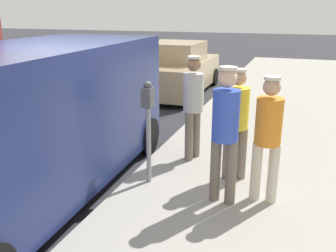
{
  "coord_description": "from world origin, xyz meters",
  "views": [
    {
      "loc": [
        3.31,
        -4.64,
        2.61
      ],
      "look_at": [
        1.65,
        0.01,
        1.05
      ],
      "focal_mm": 39.42,
      "sensor_mm": 36.0,
      "label": 1
    }
  ],
  "objects_px": {
    "pedestrian_in_gray": "(193,101)",
    "pedestrian_in_orange": "(268,132)",
    "parking_meter_near": "(148,115)",
    "parked_sedan_ahead": "(176,70)",
    "parked_van": "(31,119)",
    "pedestrian_in_blue": "(225,127)",
    "pedestrian_in_yellow": "(237,118)"
  },
  "relations": [
    {
      "from": "pedestrian_in_orange",
      "to": "parked_sedan_ahead",
      "type": "relative_size",
      "value": 0.38
    },
    {
      "from": "pedestrian_in_yellow",
      "to": "parked_van",
      "type": "xyz_separation_m",
      "value": [
        -2.67,
        -1.17,
        0.05
      ]
    },
    {
      "from": "pedestrian_in_yellow",
      "to": "pedestrian_in_gray",
      "type": "bearing_deg",
      "value": 145.17
    },
    {
      "from": "parked_sedan_ahead",
      "to": "pedestrian_in_orange",
      "type": "bearing_deg",
      "value": -62.66
    },
    {
      "from": "parking_meter_near",
      "to": "pedestrian_in_gray",
      "type": "distance_m",
      "value": 1.16
    },
    {
      "from": "pedestrian_in_yellow",
      "to": "pedestrian_in_orange",
      "type": "distance_m",
      "value": 0.74
    },
    {
      "from": "parking_meter_near",
      "to": "parked_van",
      "type": "height_order",
      "value": "parked_van"
    },
    {
      "from": "parking_meter_near",
      "to": "parked_sedan_ahead",
      "type": "distance_m",
      "value": 6.86
    },
    {
      "from": "pedestrian_in_orange",
      "to": "pedestrian_in_blue",
      "type": "relative_size",
      "value": 0.93
    },
    {
      "from": "parked_sedan_ahead",
      "to": "pedestrian_in_gray",
      "type": "bearing_deg",
      "value": -68.95
    },
    {
      "from": "pedestrian_in_gray",
      "to": "parked_van",
      "type": "distance_m",
      "value": 2.54
    },
    {
      "from": "parking_meter_near",
      "to": "pedestrian_in_orange",
      "type": "height_order",
      "value": "pedestrian_in_orange"
    },
    {
      "from": "parking_meter_near",
      "to": "pedestrian_in_yellow",
      "type": "relative_size",
      "value": 0.91
    },
    {
      "from": "parking_meter_near",
      "to": "pedestrian_in_blue",
      "type": "relative_size",
      "value": 0.84
    },
    {
      "from": "parking_meter_near",
      "to": "parked_sedan_ahead",
      "type": "xyz_separation_m",
      "value": [
        -1.77,
        6.61,
        -0.43
      ]
    },
    {
      "from": "pedestrian_in_yellow",
      "to": "parked_sedan_ahead",
      "type": "xyz_separation_m",
      "value": [
        -2.94,
        6.08,
        -0.36
      ]
    },
    {
      "from": "pedestrian_in_yellow",
      "to": "parked_van",
      "type": "bearing_deg",
      "value": -156.32
    },
    {
      "from": "parked_sedan_ahead",
      "to": "parked_van",
      "type": "bearing_deg",
      "value": -87.9
    },
    {
      "from": "parked_sedan_ahead",
      "to": "parking_meter_near",
      "type": "bearing_deg",
      "value": -75.04
    },
    {
      "from": "parked_van",
      "to": "parked_sedan_ahead",
      "type": "relative_size",
      "value": 1.19
    },
    {
      "from": "pedestrian_in_orange",
      "to": "parked_van",
      "type": "distance_m",
      "value": 3.22
    },
    {
      "from": "pedestrian_in_gray",
      "to": "parking_meter_near",
      "type": "bearing_deg",
      "value": -107.91
    },
    {
      "from": "pedestrian_in_gray",
      "to": "parked_sedan_ahead",
      "type": "bearing_deg",
      "value": 111.05
    },
    {
      "from": "pedestrian_in_gray",
      "to": "pedestrian_in_orange",
      "type": "height_order",
      "value": "pedestrian_in_gray"
    },
    {
      "from": "pedestrian_in_orange",
      "to": "parked_sedan_ahead",
      "type": "xyz_separation_m",
      "value": [
        -3.43,
        6.64,
        -0.37
      ]
    },
    {
      "from": "parking_meter_near",
      "to": "parked_van",
      "type": "bearing_deg",
      "value": -156.82
    },
    {
      "from": "pedestrian_in_yellow",
      "to": "pedestrian_in_gray",
      "type": "distance_m",
      "value": 1.0
    },
    {
      "from": "pedestrian_in_yellow",
      "to": "pedestrian_in_blue",
      "type": "bearing_deg",
      "value": -91.65
    },
    {
      "from": "pedestrian_in_gray",
      "to": "parked_sedan_ahead",
      "type": "relative_size",
      "value": 0.4
    },
    {
      "from": "pedestrian_in_gray",
      "to": "parked_van",
      "type": "xyz_separation_m",
      "value": [
        -1.86,
        -1.74,
        -0.01
      ]
    },
    {
      "from": "pedestrian_in_orange",
      "to": "parked_sedan_ahead",
      "type": "distance_m",
      "value": 7.48
    },
    {
      "from": "pedestrian_in_gray",
      "to": "parked_sedan_ahead",
      "type": "xyz_separation_m",
      "value": [
        -2.12,
        5.52,
        -0.41
      ]
    }
  ]
}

